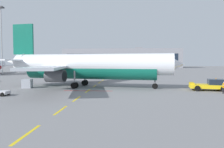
# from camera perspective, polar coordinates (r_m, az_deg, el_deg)

# --- Properties ---
(ground) EXTENTS (400.00, 400.00, 0.00)m
(ground) POSITION_cam_1_polar(r_m,az_deg,el_deg) (55.16, 20.60, -1.91)
(ground) COLOR slate
(apron_paint_markings) EXTENTS (8.00, 92.60, 0.01)m
(apron_paint_markings) POSITION_cam_1_polar(r_m,az_deg,el_deg) (49.11, -3.36, -2.31)
(apron_paint_markings) COLOR yellow
(apron_paint_markings) RESTS_ON ground
(airliner_foreground) EXTENTS (34.77, 34.21, 12.20)m
(airliner_foreground) POSITION_cam_1_polar(r_m,az_deg,el_deg) (40.71, -6.58, 2.11)
(airliner_foreground) COLOR white
(airliner_foreground) RESTS_ON ground
(pushback_tug) EXTENTS (6.39, 3.97, 2.08)m
(pushback_tug) POSITION_cam_1_polar(r_m,az_deg,el_deg) (39.19, 24.41, -2.66)
(pushback_tug) COLOR yellow
(pushback_tug) RESTS_ON ground
(ground_crew_worker) EXTENTS (0.58, 0.53, 1.78)m
(ground_crew_worker) POSITION_cam_1_polar(r_m,az_deg,el_deg) (36.17, 27.35, -3.01)
(ground_crew_worker) COLOR #232328
(ground_crew_worker) RESTS_ON ground
(uld_cargo_container) EXTENTS (1.79, 1.76, 1.60)m
(uld_cargo_container) POSITION_cam_1_polar(r_m,az_deg,el_deg) (42.09, -21.38, -2.35)
(uld_cargo_container) COLOR #B7BCC6
(uld_cargo_container) RESTS_ON ground
(apron_light_mast_near) EXTENTS (1.80, 1.80, 23.95)m
(apron_light_mast_near) POSITION_cam_1_polar(r_m,az_deg,el_deg) (86.32, -27.08, 9.67)
(apron_light_mast_near) COLOR slate
(apron_light_mast_near) RESTS_ON ground
(terminal_satellite) EXTENTS (95.02, 25.21, 16.94)m
(terminal_satellite) POSITION_cam_1_polar(r_m,az_deg,el_deg) (183.00, 2.60, 4.12)
(terminal_satellite) COLOR gray
(terminal_satellite) RESTS_ON ground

